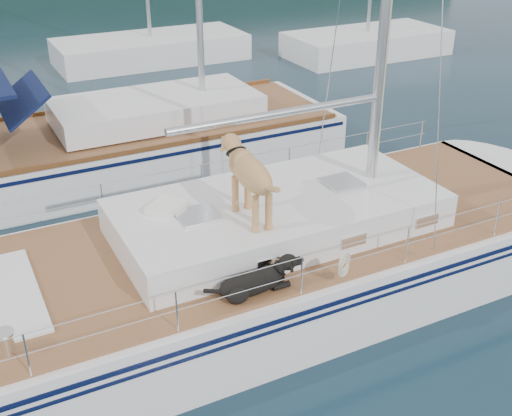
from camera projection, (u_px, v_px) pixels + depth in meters
ground at (235, 304)px, 10.69m from camera, size 120.00×120.00×0.00m
main_sailboat at (239, 268)px, 10.41m from camera, size 12.00×3.85×14.01m
neighbor_sailboat at (115, 148)px, 15.25m from camera, size 11.00×3.50×13.30m
bg_boat_center at (151, 50)px, 24.79m from camera, size 7.20×3.00×11.65m
bg_boat_east at (367, 44)px, 25.64m from camera, size 6.40×3.00×11.65m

